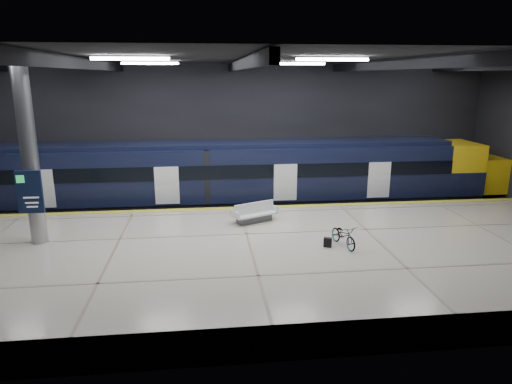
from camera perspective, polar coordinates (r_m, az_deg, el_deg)
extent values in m
plane|color=black|center=(19.87, -1.45, -7.29)|extent=(30.00, 30.00, 0.00)
cube|color=black|center=(26.66, -3.05, 7.17)|extent=(30.00, 0.10, 8.00)
cube|color=black|center=(11.04, 2.16, -3.19)|extent=(30.00, 0.10, 8.00)
cube|color=black|center=(18.48, -1.61, 16.44)|extent=(30.00, 16.00, 0.10)
cube|color=black|center=(18.92, -20.67, 14.76)|extent=(0.25, 16.00, 0.40)
cube|color=black|center=(18.47, -1.60, 15.67)|extent=(0.25, 16.00, 0.40)
cube|color=black|center=(19.92, 16.50, 15.01)|extent=(0.25, 16.00, 0.40)
cube|color=white|center=(16.58, -15.42, 15.78)|extent=(2.60, 0.18, 0.10)
cube|color=white|center=(17.04, 9.53, 16.03)|extent=(2.60, 0.18, 0.10)
cube|color=white|center=(22.53, -13.11, 15.41)|extent=(2.60, 0.18, 0.10)
cube|color=white|center=(22.88, 5.28, 15.68)|extent=(2.60, 0.18, 0.10)
cube|color=white|center=(25.24, 21.58, 14.65)|extent=(2.60, 0.18, 0.10)
cube|color=beige|center=(17.36, -0.71, -8.62)|extent=(30.00, 11.00, 1.10)
cube|color=gold|center=(22.10, -2.10, -2.00)|extent=(30.00, 0.40, 0.01)
cube|color=gray|center=(24.34, -2.46, -2.98)|extent=(30.00, 0.08, 0.16)
cube|color=gray|center=(25.71, -2.69, -2.03)|extent=(30.00, 0.08, 0.16)
cube|color=black|center=(24.87, -3.77, -1.49)|extent=(24.00, 2.58, 0.80)
cube|color=black|center=(24.44, -3.83, 2.52)|extent=(24.00, 2.80, 2.75)
cube|color=black|center=(24.18, -3.89, 5.98)|extent=(24.00, 2.30, 0.24)
cube|color=black|center=(23.01, -3.67, 2.47)|extent=(24.00, 0.04, 0.70)
cube|color=white|center=(23.47, 3.69, 1.21)|extent=(1.20, 0.05, 1.90)
cube|color=yellow|center=(28.19, 23.62, 2.93)|extent=(2.00, 2.80, 2.75)
ellipsoid|color=yellow|center=(29.66, 27.89, 2.03)|extent=(3.60, 2.52, 1.90)
cube|color=black|center=(28.32, 24.18, 3.28)|extent=(1.60, 2.38, 0.80)
cube|color=#595B60|center=(20.00, -0.24, -3.34)|extent=(1.61, 1.09, 0.29)
cube|color=silver|center=(19.94, -0.24, -2.73)|extent=(2.10, 1.56, 0.08)
cube|color=silver|center=(19.86, -0.24, -1.99)|extent=(1.79, 0.88, 0.48)
cube|color=silver|center=(19.44, -2.68, -2.84)|extent=(0.40, 0.77, 0.29)
cube|color=silver|center=(20.40, 2.09, -2.00)|extent=(0.40, 0.77, 0.29)
imported|color=#99999E|center=(17.43, 10.90, -5.34)|extent=(0.94, 1.72, 0.86)
cube|color=black|center=(17.35, 8.95, -6.24)|extent=(0.35, 0.28, 0.35)
cylinder|color=#9EA0A5|center=(18.74, -26.47, 4.33)|extent=(0.60, 0.60, 6.90)
cube|color=#0E1835|center=(18.60, -26.44, 0.01)|extent=(0.90, 0.12, 1.60)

